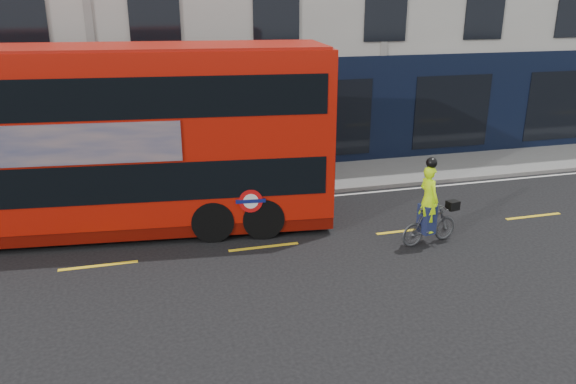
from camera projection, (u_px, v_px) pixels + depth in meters
name	position (u px, v px, depth m)	size (l,w,h in m)	color
ground	(95.00, 297.00, 11.84)	(120.00, 120.00, 0.00)	black
pavement	(105.00, 195.00, 17.75)	(60.00, 3.00, 0.12)	gray
kerb	(103.00, 212.00, 16.38)	(60.00, 0.12, 0.13)	slate
road_edge_line	(103.00, 217.00, 16.13)	(58.00, 0.10, 0.01)	silver
lane_dashes	(98.00, 266.00, 13.21)	(58.00, 0.12, 0.01)	yellow
bus	(100.00, 140.00, 14.53)	(12.28, 4.07, 4.87)	#B31307
cyclist	(429.00, 215.00, 14.17)	(1.73, 0.77, 2.30)	#444548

